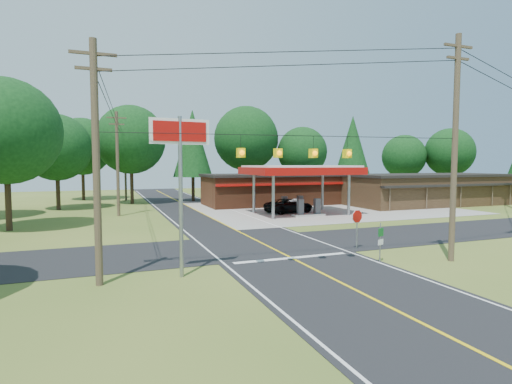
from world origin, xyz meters
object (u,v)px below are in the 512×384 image
object	(u,v)px
suv_car	(289,206)
sedan_car	(292,199)
octagonal_stop_sign	(357,220)
gas_canopy	(300,172)
big_stop_sign	(180,158)

from	to	relation	value
suv_car	sedan_car	size ratio (longest dim) A/B	1.13
suv_car	sedan_car	bearing A→B (deg)	-40.20
sedan_car	octagonal_stop_sign	bearing A→B (deg)	-94.79
gas_canopy	suv_car	distance (m)	3.88
sedan_car	big_stop_sign	world-z (taller)	big_stop_sign
sedan_car	octagonal_stop_sign	distance (m)	25.18
suv_car	big_stop_sign	size ratio (longest dim) A/B	0.74
suv_car	gas_canopy	bearing A→B (deg)	-173.46
gas_canopy	sedan_car	size ratio (longest dim) A/B	2.29
gas_canopy	octagonal_stop_sign	distance (m)	16.82
sedan_car	big_stop_sign	bearing A→B (deg)	-112.28
gas_canopy	big_stop_sign	bearing A→B (deg)	-129.97
gas_canopy	octagonal_stop_sign	world-z (taller)	gas_canopy
octagonal_stop_sign	suv_car	bearing A→B (deg)	77.14
octagonal_stop_sign	big_stop_sign	bearing A→B (deg)	-169.33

